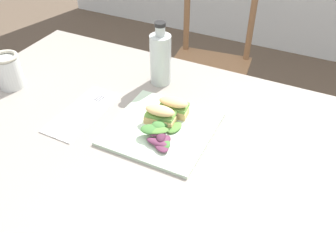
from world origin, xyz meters
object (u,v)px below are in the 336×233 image
object	(u,v)px
dining_table	(127,160)
sandwich_half_back	(174,106)
sandwich_half_front	(160,115)
bottle_cold_brew	(161,61)
mason_jar_iced_tea	(9,72)
chair_wooden_far	(209,66)
plate_lunch	(162,129)
fork_on_napkin	(86,109)

from	to	relation	value
dining_table	sandwich_half_back	bearing A→B (deg)	45.63
dining_table	sandwich_half_back	xyz separation A→B (m)	(0.10, 0.11, 0.17)
sandwich_half_front	bottle_cold_brew	world-z (taller)	bottle_cold_brew
sandwich_half_back	mason_jar_iced_tea	size ratio (longest dim) A/B	0.79
chair_wooden_far	sandwich_half_front	size ratio (longest dim) A/B	9.62
plate_lunch	sandwich_half_front	world-z (taller)	sandwich_half_front
sandwich_half_back	bottle_cold_brew	distance (m)	0.20
dining_table	chair_wooden_far	bearing A→B (deg)	94.22
dining_table	mason_jar_iced_tea	xyz separation A→B (m)	(-0.45, 0.02, 0.18)
sandwich_half_back	fork_on_napkin	world-z (taller)	sandwich_half_back
sandwich_half_back	bottle_cold_brew	xyz separation A→B (m)	(-0.12, 0.15, 0.04)
dining_table	bottle_cold_brew	world-z (taller)	bottle_cold_brew
chair_wooden_far	plate_lunch	world-z (taller)	chair_wooden_far
dining_table	fork_on_napkin	xyz separation A→B (m)	(-0.15, 0.02, 0.14)
plate_lunch	bottle_cold_brew	distance (m)	0.26
dining_table	plate_lunch	xyz separation A→B (m)	(0.10, 0.04, 0.14)
dining_table	mason_jar_iced_tea	distance (m)	0.48
sandwich_half_front	mason_jar_iced_tea	distance (m)	0.54
bottle_cold_brew	sandwich_half_back	bearing A→B (deg)	-52.01
chair_wooden_far	sandwich_half_back	xyz separation A→B (m)	(0.17, -0.80, 0.33)
chair_wooden_far	sandwich_half_front	xyz separation A→B (m)	(0.16, -0.85, 0.33)
fork_on_napkin	sandwich_half_back	bearing A→B (deg)	19.26
chair_wooden_far	fork_on_napkin	size ratio (longest dim) A/B	4.68
fork_on_napkin	mason_jar_iced_tea	size ratio (longest dim) A/B	1.62
chair_wooden_far	plate_lunch	size ratio (longest dim) A/B	3.12
plate_lunch	sandwich_half_back	world-z (taller)	sandwich_half_back
chair_wooden_far	mason_jar_iced_tea	world-z (taller)	chair_wooden_far
plate_lunch	sandwich_half_back	size ratio (longest dim) A/B	3.09
sandwich_half_back	fork_on_napkin	bearing A→B (deg)	-160.74
sandwich_half_front	sandwich_half_back	size ratio (longest dim) A/B	1.00
chair_wooden_far	mason_jar_iced_tea	distance (m)	1.02
plate_lunch	mason_jar_iced_tea	size ratio (longest dim) A/B	2.43
fork_on_napkin	mason_jar_iced_tea	distance (m)	0.30
mason_jar_iced_tea	fork_on_napkin	bearing A→B (deg)	-0.43
sandwich_half_back	mason_jar_iced_tea	bearing A→B (deg)	-171.20
sandwich_half_front	chair_wooden_far	bearing A→B (deg)	100.31
dining_table	mason_jar_iced_tea	world-z (taller)	mason_jar_iced_tea
chair_wooden_far	sandwich_half_front	bearing A→B (deg)	-79.69
chair_wooden_far	fork_on_napkin	world-z (taller)	chair_wooden_far
dining_table	plate_lunch	bearing A→B (deg)	20.41
dining_table	bottle_cold_brew	size ratio (longest dim) A/B	5.63
chair_wooden_far	mason_jar_iced_tea	bearing A→B (deg)	-113.15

